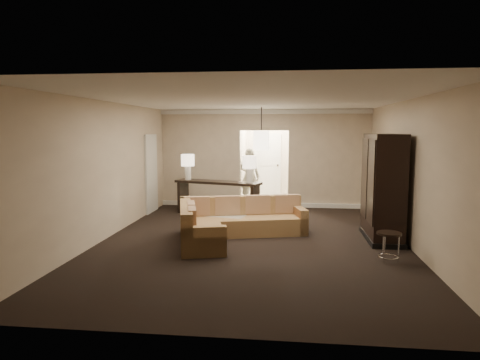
# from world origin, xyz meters

# --- Properties ---
(ground) EXTENTS (8.00, 8.00, 0.00)m
(ground) POSITION_xyz_m (0.00, 0.00, 0.00)
(ground) COLOR black
(ground) RESTS_ON ground
(wall_back) EXTENTS (6.00, 0.04, 2.80)m
(wall_back) POSITION_xyz_m (0.00, 4.00, 1.40)
(wall_back) COLOR beige
(wall_back) RESTS_ON ground
(wall_front) EXTENTS (6.00, 0.04, 2.80)m
(wall_front) POSITION_xyz_m (0.00, -4.00, 1.40)
(wall_front) COLOR beige
(wall_front) RESTS_ON ground
(wall_left) EXTENTS (0.04, 8.00, 2.80)m
(wall_left) POSITION_xyz_m (-3.00, 0.00, 1.40)
(wall_left) COLOR beige
(wall_left) RESTS_ON ground
(wall_right) EXTENTS (0.04, 8.00, 2.80)m
(wall_right) POSITION_xyz_m (3.00, 0.00, 1.40)
(wall_right) COLOR beige
(wall_right) RESTS_ON ground
(ceiling) EXTENTS (6.00, 8.00, 0.02)m
(ceiling) POSITION_xyz_m (0.00, 0.00, 2.80)
(ceiling) COLOR white
(ceiling) RESTS_ON wall_back
(crown_molding) EXTENTS (6.00, 0.10, 0.12)m
(crown_molding) POSITION_xyz_m (0.00, 3.95, 2.73)
(crown_molding) COLOR silver
(crown_molding) RESTS_ON wall_back
(baseboard) EXTENTS (6.00, 0.10, 0.12)m
(baseboard) POSITION_xyz_m (0.00, 3.95, 0.06)
(baseboard) COLOR silver
(baseboard) RESTS_ON ground
(side_door) EXTENTS (0.05, 0.90, 2.10)m
(side_door) POSITION_xyz_m (-2.97, 2.80, 1.05)
(side_door) COLOR silver
(side_door) RESTS_ON ground
(foyer) EXTENTS (1.44, 2.02, 2.80)m
(foyer) POSITION_xyz_m (0.00, 5.34, 1.30)
(foyer) COLOR white
(foyer) RESTS_ON ground
(sectional_sofa) EXTENTS (2.79, 2.64, 0.80)m
(sectional_sofa) POSITION_xyz_m (-0.48, 0.24, 0.32)
(sectional_sofa) COLOR brown
(sectional_sofa) RESTS_ON ground
(coffee_table) EXTENTS (1.10, 1.10, 0.39)m
(coffee_table) POSITION_xyz_m (-0.63, 0.94, 0.19)
(coffee_table) COLOR beige
(coffee_table) RESTS_ON ground
(console_table) EXTENTS (2.36, 1.16, 0.89)m
(console_table) POSITION_xyz_m (-1.13, 2.62, 0.53)
(console_table) COLOR black
(console_table) RESTS_ON ground
(armoire) EXTENTS (0.64, 1.49, 2.14)m
(armoire) POSITION_xyz_m (2.59, 0.46, 1.03)
(armoire) COLOR black
(armoire) RESTS_ON ground
(drink_table) EXTENTS (0.41, 0.41, 0.51)m
(drink_table) POSITION_xyz_m (2.40, -1.05, 0.36)
(drink_table) COLOR black
(drink_table) RESTS_ON ground
(table_lamp_left) EXTENTS (0.36, 0.36, 0.68)m
(table_lamp_left) POSITION_xyz_m (-1.98, 2.87, 1.34)
(table_lamp_left) COLOR white
(table_lamp_left) RESTS_ON console_table
(table_lamp_right) EXTENTS (0.36, 0.36, 0.68)m
(table_lamp_right) POSITION_xyz_m (-0.27, 2.36, 1.34)
(table_lamp_right) COLOR white
(table_lamp_right) RESTS_ON console_table
(pendant_light) EXTENTS (0.38, 0.38, 1.09)m
(pendant_light) POSITION_xyz_m (0.00, 2.70, 1.95)
(pendant_light) COLOR black
(pendant_light) RESTS_ON ceiling
(person) EXTENTS (0.76, 0.59, 1.86)m
(person) POSITION_xyz_m (-0.45, 4.30, 0.93)
(person) COLOR beige
(person) RESTS_ON ground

